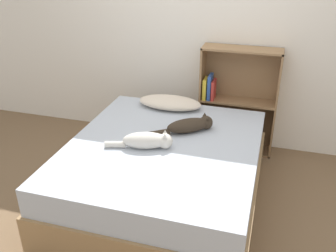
% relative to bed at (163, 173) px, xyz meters
% --- Properties ---
extents(ground_plane, '(8.00, 8.00, 0.00)m').
position_rel_bed_xyz_m(ground_plane, '(0.00, 0.00, -0.28)').
color(ground_plane, brown).
extents(wall_back, '(8.00, 0.06, 2.50)m').
position_rel_bed_xyz_m(wall_back, '(0.00, 1.29, 0.97)').
color(wall_back, white).
rests_on(wall_back, ground_plane).
extents(bed, '(1.59, 1.84, 0.57)m').
position_rel_bed_xyz_m(bed, '(0.00, 0.00, 0.00)').
color(bed, '#99754C').
rests_on(bed, ground_plane).
extents(pillow, '(0.64, 0.31, 0.11)m').
position_rel_bed_xyz_m(pillow, '(-0.16, 0.74, 0.35)').
color(pillow, beige).
rests_on(pillow, bed).
extents(cat_light, '(0.54, 0.24, 0.15)m').
position_rel_bed_xyz_m(cat_light, '(-0.10, -0.09, 0.35)').
color(cat_light, beige).
rests_on(cat_light, bed).
extents(cat_dark, '(0.51, 0.41, 0.14)m').
position_rel_bed_xyz_m(cat_dark, '(0.16, 0.29, 0.35)').
color(cat_dark, '#33281E').
rests_on(cat_dark, bed).
extents(bookshelf, '(0.80, 0.26, 1.13)m').
position_rel_bed_xyz_m(bookshelf, '(0.45, 1.16, 0.29)').
color(bookshelf, '#8E6B47').
rests_on(bookshelf, ground_plane).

